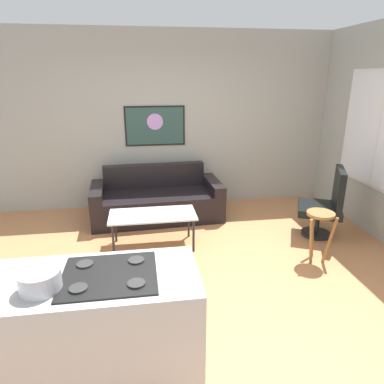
{
  "coord_description": "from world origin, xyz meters",
  "views": [
    {
      "loc": [
        -0.54,
        -3.23,
        2.12
      ],
      "look_at": [
        0.09,
        0.9,
        0.7
      ],
      "focal_mm": 32.34,
      "sensor_mm": 36.0,
      "label": 1
    }
  ],
  "objects_px": {
    "wall_painting": "(155,126)",
    "bar_stool": "(320,224)",
    "mixing_bowl": "(40,281)",
    "armchair": "(326,204)",
    "couch": "(157,201)",
    "coffee_table": "(153,217)"
  },
  "relations": [
    {
      "from": "armchair",
      "to": "couch",
      "type": "bearing_deg",
      "value": 155.34
    },
    {
      "from": "bar_stool",
      "to": "wall_painting",
      "type": "height_order",
      "value": "wall_painting"
    },
    {
      "from": "mixing_bowl",
      "to": "wall_painting",
      "type": "bearing_deg",
      "value": 76.74
    },
    {
      "from": "couch",
      "to": "wall_painting",
      "type": "distance_m",
      "value": 1.22
    },
    {
      "from": "armchair",
      "to": "bar_stool",
      "type": "bearing_deg",
      "value": -124.44
    },
    {
      "from": "coffee_table",
      "to": "bar_stool",
      "type": "xyz_separation_m",
      "value": [
        1.9,
        -0.66,
        0.07
      ]
    },
    {
      "from": "couch",
      "to": "bar_stool",
      "type": "bearing_deg",
      "value": -42.46
    },
    {
      "from": "mixing_bowl",
      "to": "coffee_table",
      "type": "bearing_deg",
      "value": 71.31
    },
    {
      "from": "couch",
      "to": "wall_painting",
      "type": "height_order",
      "value": "wall_painting"
    },
    {
      "from": "couch",
      "to": "armchair",
      "type": "bearing_deg",
      "value": -24.66
    },
    {
      "from": "armchair",
      "to": "wall_painting",
      "type": "relative_size",
      "value": 1.0
    },
    {
      "from": "couch",
      "to": "coffee_table",
      "type": "bearing_deg",
      "value": -96.05
    },
    {
      "from": "bar_stool",
      "to": "coffee_table",
      "type": "bearing_deg",
      "value": 160.87
    },
    {
      "from": "bar_stool",
      "to": "mixing_bowl",
      "type": "xyz_separation_m",
      "value": [
        -2.64,
        -1.53,
        0.48
      ]
    },
    {
      "from": "couch",
      "to": "wall_painting",
      "type": "xyz_separation_m",
      "value": [
        0.03,
        0.56,
        1.08
      ]
    },
    {
      "from": "mixing_bowl",
      "to": "wall_painting",
      "type": "relative_size",
      "value": 0.26
    },
    {
      "from": "armchair",
      "to": "wall_painting",
      "type": "xyz_separation_m",
      "value": [
        -2.19,
        1.58,
        0.88
      ]
    },
    {
      "from": "armchair",
      "to": "wall_painting",
      "type": "height_order",
      "value": "wall_painting"
    },
    {
      "from": "mixing_bowl",
      "to": "couch",
      "type": "bearing_deg",
      "value": 75.09
    },
    {
      "from": "bar_stool",
      "to": "armchair",
      "type": "bearing_deg",
      "value": 55.56
    },
    {
      "from": "couch",
      "to": "bar_stool",
      "type": "xyz_separation_m",
      "value": [
        1.8,
        -1.64,
        0.22
      ]
    },
    {
      "from": "wall_painting",
      "to": "bar_stool",
      "type": "bearing_deg",
      "value": -51.34
    }
  ]
}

